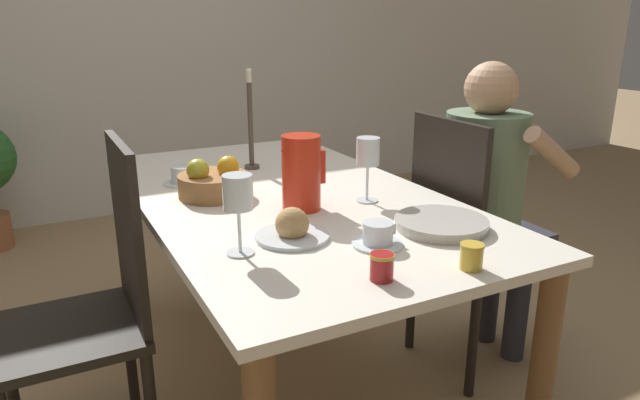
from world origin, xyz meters
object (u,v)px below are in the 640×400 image
Objects in this scene: wine_glass_water at (368,154)px; chair_person_side at (467,243)px; bread_plate at (292,229)px; candlestick_tall at (251,130)px; teacup_across at (183,176)px; jam_jar_amber at (382,265)px; serving_tray at (441,224)px; fruit_bowl at (213,182)px; teacup_near_person at (378,236)px; wine_glass_juice at (238,197)px; red_pitcher at (301,172)px; person_seated at (489,192)px; chair_opposite at (94,303)px; jam_jar_red at (472,255)px.

chair_person_side is at bearing -0.20° from wine_glass_water.
bread_plate is 0.52× the size of candlestick_tall.
teacup_across is 0.70m from bread_plate.
chair_person_side reaches higher than jam_jar_amber.
serving_tray is 0.95m from candlestick_tall.
teacup_across is 0.59× the size of fruit_bowl.
wine_glass_water is at bearing 62.43° from teacup_near_person.
teacup_near_person is (0.34, -0.11, -0.13)m from wine_glass_juice.
serving_tray is at bearing -51.15° from red_pitcher.
person_seated is 0.59m from serving_tray.
wine_glass_juice is (0.34, -0.37, 0.38)m from chair_opposite.
wine_glass_juice is 1.52× the size of teacup_across.
teacup_near_person is at bearing -89.94° from candlestick_tall.
chair_opposite is at bearing -96.05° from chair_person_side.
candlestick_tall is (-0.18, 0.59, -0.00)m from wine_glass_water.
teacup_across is at bearing -162.52° from candlestick_tall.
jam_jar_amber is at bearing -120.45° from teacup_near_person.
fruit_bowl is at bearing 146.75° from wine_glass_water.
teacup_near_person reaches higher than serving_tray.
wine_glass_water is 3.32× the size of jam_jar_red.
red_pitcher is 0.54m from teacup_across.
teacup_across is at bearing 100.41° from bread_plate.
wine_glass_water reaches higher than teacup_near_person.
wine_glass_juice is 0.89× the size of fruit_bowl.
chair_opposite is 0.95m from wine_glass_water.
wine_glass_water is (-0.45, 0.00, 0.39)m from chair_person_side.
teacup_across is (-0.94, 0.49, 0.26)m from chair_person_side.
bread_plate is at bearing -81.40° from fruit_bowl.
jam_jar_amber is (0.57, -0.66, 0.27)m from chair_opposite.
person_seated is 5.66× the size of wine_glass_juice.
teacup_near_person is (-0.73, -0.35, 0.07)m from person_seated.
chair_person_side is 0.87m from bread_plate.
wine_glass_juice reaches higher than jam_jar_red.
wine_glass_juice is at bearing 161.72° from teacup_near_person.
wine_glass_juice is 0.38m from teacup_near_person.
wine_glass_water is 1.02× the size of wine_glass_juice.
fruit_bowl is at bearing 113.34° from jam_jar_red.
serving_tray is 4.16× the size of jam_jar_amber.
teacup_across reaches higher than serving_tray.
chair_person_side is at bearing 48.16° from jam_jar_red.
teacup_across is at bearing 101.12° from jam_jar_amber.
wine_glass_juice is at bearing 171.22° from serving_tray.
red_pitcher reaches higher than wine_glass_juice.
person_seated is at bearing -25.18° from teacup_across.
candlestick_tall is (-0.23, 0.91, 0.14)m from serving_tray.
wine_glass_juice is (-0.52, -0.23, -0.01)m from wine_glass_water.
chair_person_side reaches higher than teacup_across.
chair_opposite reaches higher than fruit_bowl.
jam_jar_red is at bearing -12.07° from jam_jar_amber.
red_pitcher reaches higher than teacup_across.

